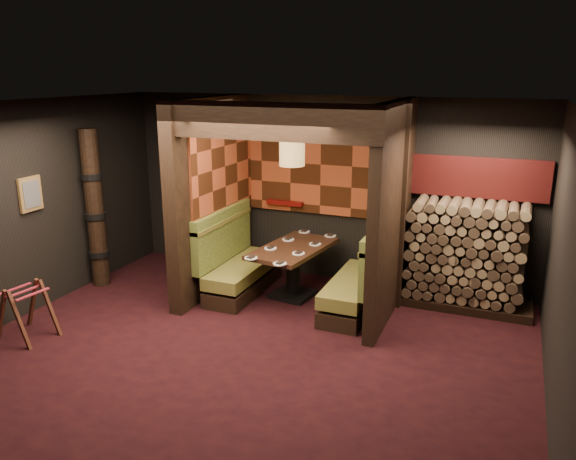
{
  "coord_description": "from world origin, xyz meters",
  "views": [
    {
      "loc": [
        2.72,
        -5.37,
        3.21
      ],
      "look_at": [
        0.0,
        1.3,
        1.15
      ],
      "focal_mm": 35.0,
      "sensor_mm": 36.0,
      "label": 1
    }
  ],
  "objects_px": {
    "pendant_lamp": "(292,149)",
    "luggage_rack": "(26,309)",
    "firewood_stack": "(470,256)",
    "booth_bench_right": "(361,283)",
    "booth_bench_left": "(237,266)",
    "totem_column": "(95,210)",
    "dining_table": "(293,262)"
  },
  "relations": [
    {
      "from": "booth_bench_right",
      "to": "luggage_rack",
      "type": "bearing_deg",
      "value": -147.22
    },
    {
      "from": "luggage_rack",
      "to": "totem_column",
      "type": "xyz_separation_m",
      "value": [
        -0.36,
        1.78,
        0.82
      ]
    },
    {
      "from": "booth_bench_left",
      "to": "totem_column",
      "type": "bearing_deg",
      "value": -165.25
    },
    {
      "from": "firewood_stack",
      "to": "totem_column",
      "type": "bearing_deg",
      "value": -166.81
    },
    {
      "from": "firewood_stack",
      "to": "pendant_lamp",
      "type": "bearing_deg",
      "value": -165.29
    },
    {
      "from": "pendant_lamp",
      "to": "luggage_rack",
      "type": "distance_m",
      "value": 3.96
    },
    {
      "from": "booth_bench_right",
      "to": "luggage_rack",
      "type": "xyz_separation_m",
      "value": [
        -3.62,
        -2.33,
        -0.03
      ]
    },
    {
      "from": "pendant_lamp",
      "to": "dining_table",
      "type": "bearing_deg",
      "value": 90.0
    },
    {
      "from": "pendant_lamp",
      "to": "totem_column",
      "type": "bearing_deg",
      "value": -168.07
    },
    {
      "from": "pendant_lamp",
      "to": "booth_bench_left",
      "type": "bearing_deg",
      "value": -175.23
    },
    {
      "from": "dining_table",
      "to": "pendant_lamp",
      "type": "distance_m",
      "value": 1.64
    },
    {
      "from": "luggage_rack",
      "to": "dining_table",
      "type": "bearing_deg",
      "value": 43.58
    },
    {
      "from": "booth_bench_left",
      "to": "firewood_stack",
      "type": "xyz_separation_m",
      "value": [
        3.25,
        0.7,
        0.35
      ]
    },
    {
      "from": "dining_table",
      "to": "firewood_stack",
      "type": "bearing_deg",
      "value": 13.58
    },
    {
      "from": "booth_bench_left",
      "to": "luggage_rack",
      "type": "relative_size",
      "value": 2.17
    },
    {
      "from": "totem_column",
      "to": "firewood_stack",
      "type": "xyz_separation_m",
      "value": [
        5.33,
        1.25,
        -0.44
      ]
    },
    {
      "from": "dining_table",
      "to": "pendant_lamp",
      "type": "bearing_deg",
      "value": -90.0
    },
    {
      "from": "booth_bench_right",
      "to": "pendant_lamp",
      "type": "distance_m",
      "value": 2.06
    },
    {
      "from": "booth_bench_right",
      "to": "dining_table",
      "type": "bearing_deg",
      "value": 173.39
    },
    {
      "from": "firewood_stack",
      "to": "booth_bench_right",
      "type": "bearing_deg",
      "value": -152.65
    },
    {
      "from": "pendant_lamp",
      "to": "firewood_stack",
      "type": "bearing_deg",
      "value": 14.71
    },
    {
      "from": "luggage_rack",
      "to": "firewood_stack",
      "type": "bearing_deg",
      "value": 31.36
    },
    {
      "from": "luggage_rack",
      "to": "totem_column",
      "type": "height_order",
      "value": "totem_column"
    },
    {
      "from": "dining_table",
      "to": "pendant_lamp",
      "type": "height_order",
      "value": "pendant_lamp"
    },
    {
      "from": "booth_bench_right",
      "to": "totem_column",
      "type": "bearing_deg",
      "value": -172.14
    },
    {
      "from": "booth_bench_right",
      "to": "totem_column",
      "type": "distance_m",
      "value": 4.1
    },
    {
      "from": "booth_bench_right",
      "to": "booth_bench_left",
      "type": "bearing_deg",
      "value": 180.0
    },
    {
      "from": "booth_bench_left",
      "to": "pendant_lamp",
      "type": "distance_m",
      "value": 1.96
    },
    {
      "from": "dining_table",
      "to": "totem_column",
      "type": "distance_m",
      "value": 3.08
    },
    {
      "from": "booth_bench_left",
      "to": "firewood_stack",
      "type": "bearing_deg",
      "value": 12.17
    },
    {
      "from": "totem_column",
      "to": "booth_bench_right",
      "type": "bearing_deg",
      "value": 7.86
    },
    {
      "from": "dining_table",
      "to": "totem_column",
      "type": "bearing_deg",
      "value": -167.14
    }
  ]
}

